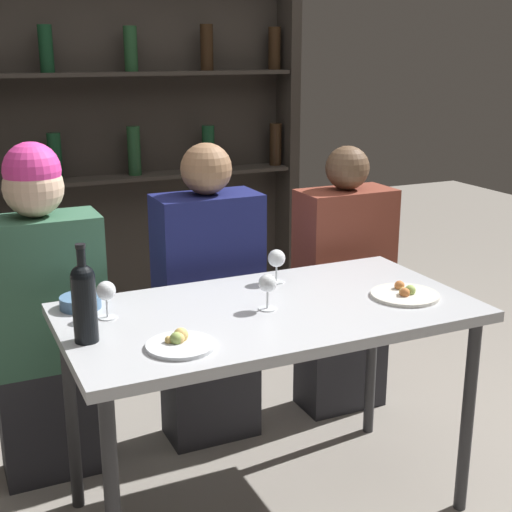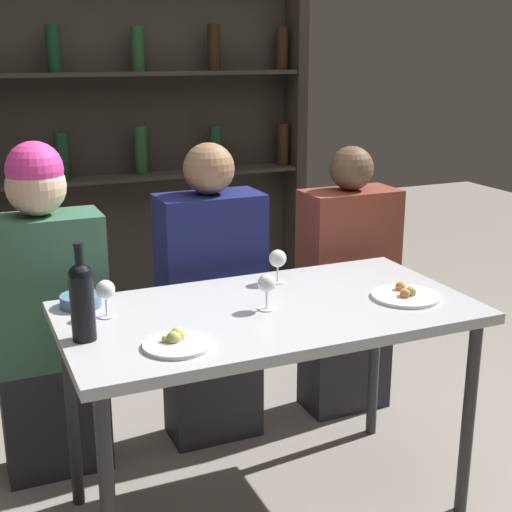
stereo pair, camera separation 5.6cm
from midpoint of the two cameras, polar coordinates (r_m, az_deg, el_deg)
ground_plane at (r=2.74m, az=1.57°, el=-19.38°), size 10.00×10.00×0.00m
dining_table at (r=2.40m, az=1.69°, el=-5.74°), size 1.37×0.71×0.77m
wine_rack_wall at (r=3.82m, az=-9.02°, el=9.62°), size 1.84×0.21×2.26m
wine_bottle at (r=2.13m, az=-13.03°, el=-3.25°), size 0.07×0.07×0.30m
wine_glass_0 at (r=2.33m, az=1.55°, el=-2.34°), size 0.06×0.06×0.12m
wine_glass_1 at (r=2.60m, az=2.36°, el=-0.30°), size 0.06×0.06×0.12m
wine_glass_2 at (r=2.31m, az=-11.28°, el=-2.78°), size 0.06×0.06×0.12m
food_plate_0 at (r=2.52m, az=12.50°, el=-3.08°), size 0.24×0.24×0.04m
food_plate_1 at (r=2.08m, az=-5.60°, el=-6.89°), size 0.20×0.20×0.05m
snack_bowl at (r=2.44m, az=-13.21°, el=-3.47°), size 0.14×0.14×0.06m
seated_person_left at (r=2.77m, az=-15.78°, el=-4.86°), size 0.44×0.22×1.29m
seated_person_center at (r=2.92m, az=-3.13°, el=-3.91°), size 0.42×0.22×1.25m
seated_person_right at (r=3.20m, az=7.78°, el=-2.73°), size 0.41×0.22×1.20m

